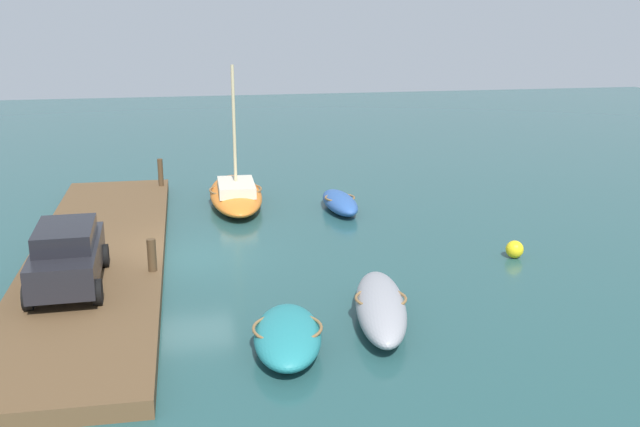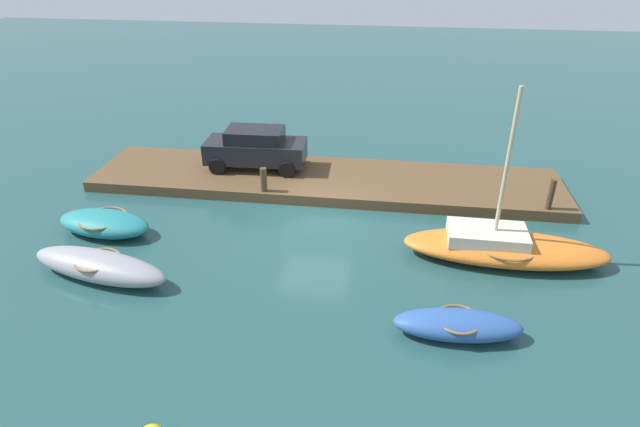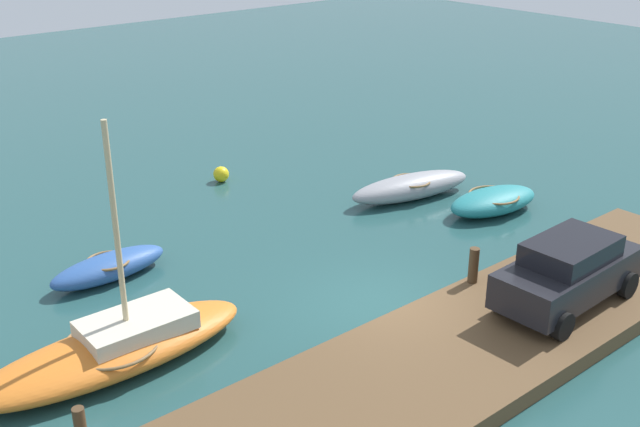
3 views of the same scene
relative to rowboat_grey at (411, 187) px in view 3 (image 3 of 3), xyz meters
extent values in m
plane|color=#234C4C|center=(-5.61, -4.50, -0.41)|extent=(84.00, 84.00, 0.00)
cube|color=brown|center=(-5.61, -7.20, -0.21)|extent=(18.23, 3.87, 0.40)
ellipsoid|color=#939399|center=(0.00, 0.00, -0.01)|extent=(4.55, 2.01, 0.80)
torus|color=olive|center=(0.00, 0.00, 0.22)|extent=(1.49, 1.49, 0.07)
ellipsoid|color=orange|center=(-11.74, -2.65, -0.03)|extent=(6.13, 2.05, 0.76)
torus|color=olive|center=(-11.74, -2.65, 0.18)|extent=(2.07, 2.07, 0.07)
cube|color=beige|center=(-11.15, -2.66, 0.40)|extent=(2.36, 1.37, 0.40)
cylinder|color=#C6B284|center=(-11.36, -2.66, 2.57)|extent=(0.12, 0.12, 4.74)
ellipsoid|color=#2D569E|center=(-10.02, 1.10, -0.07)|extent=(3.23, 1.24, 0.67)
torus|color=olive|center=(-10.02, 1.10, 0.11)|extent=(1.20, 1.20, 0.07)
ellipsoid|color=teal|center=(1.14, -2.44, -0.04)|extent=(3.40, 1.91, 0.73)
torus|color=olive|center=(1.14, -2.44, 0.16)|extent=(1.76, 1.76, 0.07)
cylinder|color=#47331E|center=(-3.56, -5.51, 0.45)|extent=(0.24, 0.24, 0.91)
cube|color=black|center=(-2.76, -7.59, 0.72)|extent=(4.01, 1.73, 0.82)
cube|color=black|center=(-2.76, -7.59, 1.39)|extent=(2.26, 1.48, 0.50)
cylinder|color=black|center=(-1.40, -6.74, 0.32)|extent=(0.65, 0.24, 0.64)
cylinder|color=black|center=(-1.35, -8.34, 0.32)|extent=(0.65, 0.24, 0.64)
cylinder|color=black|center=(-4.17, -6.83, 0.32)|extent=(0.65, 0.24, 0.64)
cylinder|color=black|center=(-4.12, -8.43, 0.32)|extent=(0.65, 0.24, 0.64)
sphere|color=yellow|center=(-3.87, 5.25, -0.14)|extent=(0.54, 0.54, 0.54)
camera|label=1|loc=(16.03, -4.44, 7.03)|focal=41.45mm
camera|label=2|loc=(-8.07, 11.67, 8.57)|focal=29.74mm
camera|label=3|loc=(-17.28, -16.08, 9.02)|focal=43.57mm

